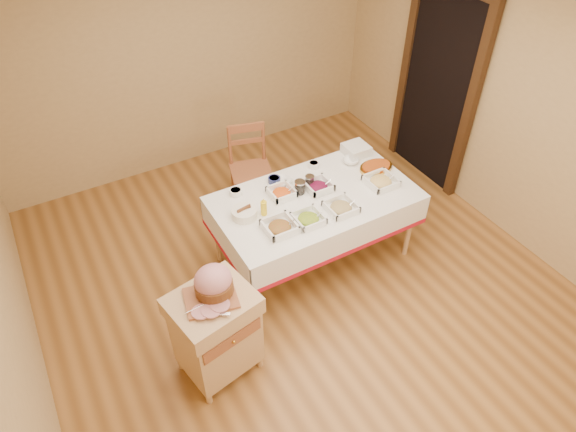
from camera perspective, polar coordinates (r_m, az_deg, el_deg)
The scene contains 23 objects.
room_shell at distance 3.96m, azimuth 1.94°, elevation 4.49°, with size 5.00×5.00×5.00m.
doorway at distance 5.88m, azimuth 16.32°, elevation 13.78°, with size 0.09×1.10×2.20m.
dining_table at distance 4.73m, azimuth 2.98°, elevation 0.62°, with size 1.82×1.02×0.76m.
butcher_cart at distance 3.99m, azimuth -8.02°, elevation -12.47°, with size 0.68×0.60×0.84m.
dining_chair at distance 5.46m, azimuth -4.22°, elevation 5.35°, with size 0.51×0.50×0.93m.
ham_on_board at distance 3.65m, azimuth -8.34°, elevation -7.49°, with size 0.39×0.37×0.26m.
serving_dish_a at distance 4.26m, azimuth -0.93°, elevation -1.22°, with size 0.26×0.26×0.11m.
serving_dish_b at distance 4.35m, azimuth 2.28°, elevation -0.29°, with size 0.24×0.24×0.10m.
serving_dish_c at distance 4.48m, azimuth 5.92°, elevation 0.97°, with size 0.25×0.25×0.10m.
serving_dish_d at distance 4.82m, azimuth 10.29°, elevation 3.82°, with size 0.26×0.26×0.10m.
serving_dish_e at distance 4.61m, azimuth -0.71°, elevation 2.62°, with size 0.23×0.22×0.11m.
serving_dish_f at distance 4.69m, azimuth 3.39°, elevation 3.33°, with size 0.24×0.23×0.11m.
small_bowl_left at distance 4.65m, azimuth -5.83°, elevation 2.70°, with size 0.12×0.12×0.05m.
small_bowl_mid at distance 4.78m, azimuth -1.55°, elevation 4.08°, with size 0.12×0.12×0.05m.
small_bowl_right at distance 4.97m, azimuth 2.88°, elevation 5.74°, with size 0.10×0.10×0.05m.
bowl_white_imported at distance 4.77m, azimuth -0.46°, elevation 3.89°, with size 0.15×0.15×0.04m, color white.
bowl_small_imported at distance 5.06m, azimuth 7.00°, elevation 6.10°, with size 0.16×0.16×0.05m, color white.
preserve_jar_left at distance 4.63m, azimuth 1.32°, elevation 3.16°, with size 0.10×0.10×0.13m.
preserve_jar_right at distance 4.72m, azimuth 2.42°, elevation 3.87°, with size 0.09×0.09×0.11m.
mustard_bottle at distance 4.39m, azimuth -2.71°, elevation 0.96°, with size 0.06×0.06×0.17m.
bread_basket at distance 4.40m, azimuth -4.88°, elevation 0.32°, with size 0.22×0.22×0.10m.
plate_stack at distance 5.18m, azimuth 7.57°, elevation 7.33°, with size 0.23×0.23×0.10m.
brass_platter at distance 5.02m, azimuth 9.76°, elevation 5.37°, with size 0.34×0.25×0.04m.
Camera 1 is at (-1.69, -2.70, 3.67)m, focal length 32.00 mm.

